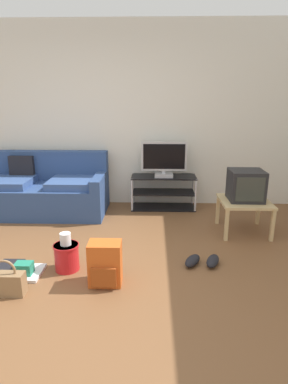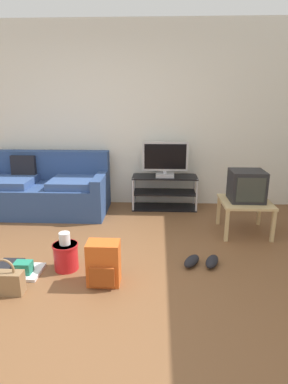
# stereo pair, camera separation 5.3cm
# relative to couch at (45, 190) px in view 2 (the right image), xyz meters

# --- Properties ---
(ground_plane) EXTENTS (9.00, 9.80, 0.02)m
(ground_plane) POSITION_rel_couch_xyz_m (0.94, -1.94, -0.33)
(ground_plane) COLOR brown
(wall_back) EXTENTS (9.00, 0.10, 2.70)m
(wall_back) POSITION_rel_couch_xyz_m (0.94, 0.51, 1.03)
(wall_back) COLOR silver
(wall_back) RESTS_ON ground_plane
(couch) EXTENTS (1.80, 0.87, 0.86)m
(couch) POSITION_rel_couch_xyz_m (0.00, 0.00, 0.00)
(couch) COLOR navy
(couch) RESTS_ON ground_plane
(tv_stand) EXTENTS (0.96, 0.39, 0.50)m
(tv_stand) POSITION_rel_couch_xyz_m (1.76, 0.22, -0.07)
(tv_stand) COLOR black
(tv_stand) RESTS_ON ground_plane
(flat_tv) EXTENTS (0.67, 0.22, 0.52)m
(flat_tv) POSITION_rel_couch_xyz_m (1.76, 0.19, 0.43)
(flat_tv) COLOR #B2B2B7
(flat_tv) RESTS_ON tv_stand
(side_table) EXTENTS (0.59, 0.59, 0.42)m
(side_table) POSITION_rel_couch_xyz_m (2.73, -0.68, 0.04)
(side_table) COLOR tan
(side_table) RESTS_ON ground_plane
(crt_tv) EXTENTS (0.40, 0.38, 0.37)m
(crt_tv) POSITION_rel_couch_xyz_m (2.73, -0.66, 0.28)
(crt_tv) COLOR #232326
(crt_tv) RESTS_ON side_table
(backpack) EXTENTS (0.29, 0.27, 0.40)m
(backpack) POSITION_rel_couch_xyz_m (1.17, -1.90, -0.13)
(backpack) COLOR #CC561E
(backpack) RESTS_ON ground_plane
(handbag) EXTENTS (0.32, 0.12, 0.33)m
(handbag) POSITION_rel_couch_xyz_m (0.35, -2.09, -0.21)
(handbag) COLOR olive
(handbag) RESTS_ON ground_plane
(cleaning_bucket) EXTENTS (0.25, 0.25, 0.38)m
(cleaning_bucket) POSITION_rel_couch_xyz_m (0.76, -1.66, -0.17)
(cleaning_bucket) COLOR red
(cleaning_bucket) RESTS_ON ground_plane
(sneakers_pair) EXTENTS (0.42, 0.28, 0.09)m
(sneakers_pair) POSITION_rel_couch_xyz_m (2.10, -1.54, -0.28)
(sneakers_pair) COLOR black
(sneakers_pair) RESTS_ON ground_plane
(floor_tray) EXTENTS (0.47, 0.33, 0.14)m
(floor_tray) POSITION_rel_couch_xyz_m (0.30, -1.76, -0.28)
(floor_tray) COLOR silver
(floor_tray) RESTS_ON ground_plane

